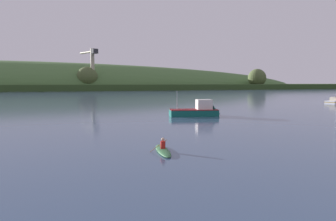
% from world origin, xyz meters
% --- Properties ---
extents(dockside_crane, '(9.76, 17.45, 23.82)m').
position_xyz_m(dockside_crane, '(-4.15, 185.94, 12.10)').
color(dockside_crane, '#4C4C51').
rests_on(dockside_crane, ground).
extents(sailboat_near_mooring, '(7.04, 4.79, 11.71)m').
position_xyz_m(sailboat_near_mooring, '(38.58, 53.24, 0.28)').
color(sailboat_near_mooring, white).
rests_on(sailboat_near_mooring, ground).
extents(fishing_boat_moored, '(7.05, 3.53, 4.17)m').
position_xyz_m(fishing_boat_moored, '(0.73, 38.23, 0.47)').
color(fishing_boat_moored, '#0F564C').
rests_on(fishing_boat_moored, ground).
extents(canoe_with_paddler, '(1.54, 3.88, 1.02)m').
position_xyz_m(canoe_with_paddler, '(-9.76, 18.81, 0.10)').
color(canoe_with_paddler, '#33663D').
rests_on(canoe_with_paddler, ground).
extents(mooring_buoy_far_upstream, '(0.47, 0.47, 0.55)m').
position_xyz_m(mooring_buoy_far_upstream, '(5.53, 45.32, 0.00)').
color(mooring_buoy_far_upstream, red).
rests_on(mooring_buoy_far_upstream, ground).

